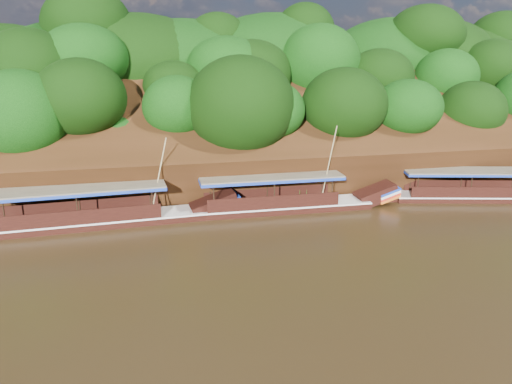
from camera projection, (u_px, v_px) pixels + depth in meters
ground at (328, 253)px, 28.34m from camera, size 160.00×160.00×0.00m
riverbank at (248, 146)px, 49.11m from camera, size 120.00×30.06×19.40m
boat_0 at (485, 193)px, 38.12m from camera, size 14.44×5.15×5.11m
boat_1 at (292, 202)px, 35.81m from camera, size 15.25×2.82×6.63m
boat_2 at (108, 215)px, 32.85m from camera, size 16.93×3.41×6.09m
reeds at (245, 195)px, 36.38m from camera, size 49.86×2.31×2.25m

